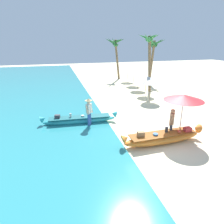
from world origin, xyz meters
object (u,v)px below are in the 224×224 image
(boat_orange_foreground, at_px, (163,138))
(person_tourist_customer, at_px, (172,122))
(palm_tree_tall_inland, at_px, (115,46))
(palm_tree_leaning_seaward, at_px, (149,46))
(boat_cyan_midground, at_px, (80,120))
(palm_tree_mid_cluster, at_px, (154,48))
(patio_umbrella_large, at_px, (184,98))
(person_vendor_hatted, at_px, (89,111))

(boat_orange_foreground, height_order, person_tourist_customer, person_tourist_customer)
(palm_tree_tall_inland, height_order, palm_tree_leaning_seaward, palm_tree_leaning_seaward)
(boat_orange_foreground, bearing_deg, palm_tree_leaning_seaward, 68.67)
(boat_cyan_midground, distance_m, palm_tree_mid_cluster, 15.22)
(person_tourist_customer, distance_m, palm_tree_mid_cluster, 15.38)
(boat_cyan_midground, height_order, palm_tree_tall_inland, palm_tree_tall_inland)
(person_tourist_customer, height_order, patio_umbrella_large, patio_umbrella_large)
(palm_tree_tall_inland, bearing_deg, person_tourist_customer, -97.36)
(person_tourist_customer, xyz_separation_m, palm_tree_leaning_seaward, (3.37, 9.96, 3.62))
(person_vendor_hatted, distance_m, palm_tree_leaning_seaward, 10.82)
(person_tourist_customer, bearing_deg, boat_orange_foreground, -153.69)
(boat_cyan_midground, xyz_separation_m, palm_tree_leaning_seaward, (7.81, 6.56, 4.32))
(person_vendor_hatted, relative_size, person_tourist_customer, 1.06)
(person_vendor_hatted, height_order, palm_tree_mid_cluster, palm_tree_mid_cluster)
(palm_tree_tall_inland, height_order, palm_tree_mid_cluster, palm_tree_tall_inland)
(person_vendor_hatted, relative_size, palm_tree_leaning_seaward, 0.31)
(palm_tree_tall_inland, distance_m, palm_tree_leaning_seaward, 7.95)
(patio_umbrella_large, bearing_deg, person_vendor_hatted, 148.60)
(boat_cyan_midground, distance_m, patio_umbrella_large, 6.36)
(person_tourist_customer, height_order, palm_tree_tall_inland, palm_tree_tall_inland)
(boat_cyan_midground, xyz_separation_m, person_tourist_customer, (4.44, -3.39, 0.70))
(boat_orange_foreground, bearing_deg, boat_cyan_midground, 135.69)
(patio_umbrella_large, xyz_separation_m, palm_tree_mid_cluster, (5.32, 13.77, 2.04))
(person_tourist_customer, xyz_separation_m, palm_tree_tall_inland, (2.30, 17.83, 3.46))
(boat_orange_foreground, xyz_separation_m, palm_tree_tall_inland, (2.94, 18.15, 4.12))
(person_vendor_hatted, xyz_separation_m, palm_tree_leaning_seaward, (7.28, 7.18, 3.53))
(boat_cyan_midground, xyz_separation_m, patio_umbrella_large, (5.02, -3.36, 1.98))
(patio_umbrella_large, bearing_deg, palm_tree_leaning_seaward, 74.29)
(boat_cyan_midground, height_order, palm_tree_mid_cluster, palm_tree_mid_cluster)
(person_vendor_hatted, bearing_deg, patio_umbrella_large, -31.40)
(person_vendor_hatted, height_order, patio_umbrella_large, patio_umbrella_large)
(person_vendor_hatted, relative_size, patio_umbrella_large, 0.75)
(boat_orange_foreground, height_order, person_vendor_hatted, person_vendor_hatted)
(person_tourist_customer, relative_size, palm_tree_tall_inland, 0.31)
(boat_orange_foreground, height_order, patio_umbrella_large, patio_umbrella_large)
(boat_orange_foreground, height_order, palm_tree_leaning_seaward, palm_tree_leaning_seaward)
(palm_tree_leaning_seaward, bearing_deg, palm_tree_tall_inland, 97.72)
(boat_cyan_midground, xyz_separation_m, person_vendor_hatted, (0.53, -0.62, 0.79))
(boat_orange_foreground, distance_m, person_tourist_customer, 0.97)
(patio_umbrella_large, relative_size, palm_tree_mid_cluster, 0.45)
(palm_tree_mid_cluster, bearing_deg, palm_tree_leaning_seaward, -123.27)
(boat_cyan_midground, xyz_separation_m, palm_tree_tall_inland, (6.75, 14.44, 4.16))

